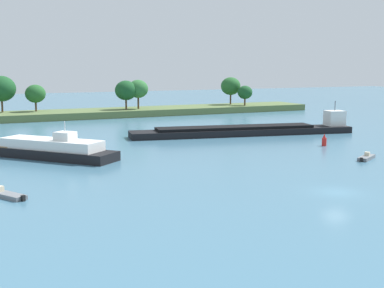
# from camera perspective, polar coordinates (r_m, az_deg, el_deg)

# --- Properties ---
(ground_plane) EXTENTS (400.00, 400.00, 0.00)m
(ground_plane) POSITION_cam_1_polar(r_m,az_deg,el_deg) (51.95, 15.73, -5.18)
(ground_plane) COLOR teal
(treeline_island) EXTENTS (90.60, 12.88, 9.93)m
(treeline_island) POSITION_cam_1_polar(r_m,az_deg,el_deg) (129.21, -6.47, 4.30)
(treeline_island) COLOR #566B3D
(treeline_island) RESTS_ON ground
(small_motorboat) EXTENTS (3.92, 5.67, 0.92)m
(small_motorboat) POSITION_cam_1_polar(r_m,az_deg,el_deg) (51.60, -20.22, -5.23)
(small_motorboat) COLOR slate
(small_motorboat) RESTS_ON ground
(fishing_skiff) EXTENTS (4.16, 3.09, 0.94)m
(fishing_skiff) POSITION_cam_1_polar(r_m,az_deg,el_deg) (71.11, 18.77, -1.43)
(fishing_skiff) COLOR slate
(fishing_skiff) RESTS_ON ground
(cargo_barge) EXTENTS (40.56, 12.48, 5.74)m
(cargo_barge) POSITION_cam_1_polar(r_m,az_deg,el_deg) (91.89, 6.24, 1.56)
(cargo_barge) COLOR black
(cargo_barge) RESTS_ON ground
(white_riverboat) EXTENTS (15.58, 17.08, 5.05)m
(white_riverboat) POSITION_cam_1_polar(r_m,az_deg,el_deg) (70.69, -15.34, -0.55)
(white_riverboat) COLOR black
(white_riverboat) RESTS_ON ground
(channel_buoy_red) EXTENTS (0.70, 0.70, 1.90)m
(channel_buoy_red) POSITION_cam_1_polar(r_m,az_deg,el_deg) (81.28, 14.45, 0.37)
(channel_buoy_red) COLOR red
(channel_buoy_red) RESTS_ON ground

